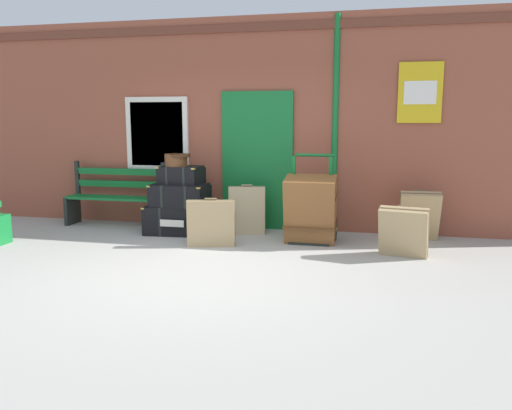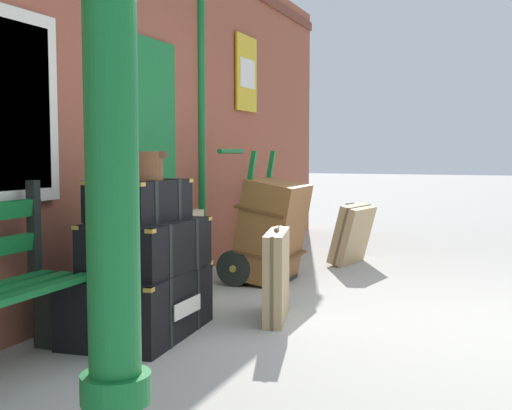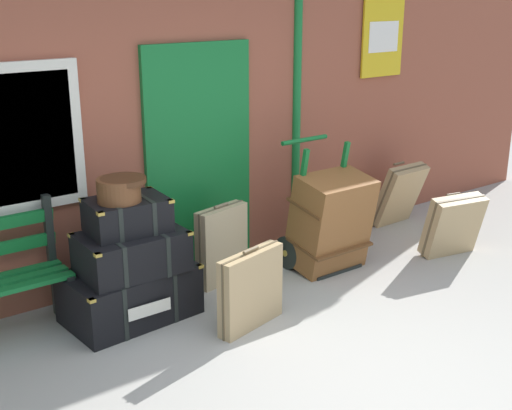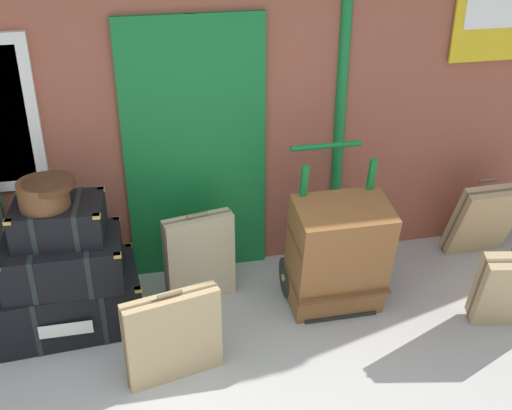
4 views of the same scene
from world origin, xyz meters
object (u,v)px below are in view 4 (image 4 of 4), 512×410
object	(u,v)px
steamer_trunk_base	(69,300)
large_brown_trunk	(338,255)
suitcase_slate	(200,258)
steamer_trunk_top	(59,220)
suitcase_brown	(483,219)
suitcase_umber	(173,336)
round_hatbox	(44,192)
porters_trolley	(329,265)
steamer_trunk_middle	(64,260)

from	to	relation	value
steamer_trunk_base	large_brown_trunk	world-z (taller)	large_brown_trunk
large_brown_trunk	suitcase_slate	xyz separation A→B (m)	(-0.98, 0.36, -0.12)
steamer_trunk_top	suitcase_brown	world-z (taller)	steamer_trunk_top
steamer_trunk_top	suitcase_brown	distance (m)	3.45
suitcase_brown	suitcase_slate	world-z (taller)	suitcase_slate
steamer_trunk_top	suitcase_umber	size ratio (longest dim) A/B	0.97
round_hatbox	porters_trolley	size ratio (longest dim) A/B	0.32
steamer_trunk_base	porters_trolley	bearing A→B (deg)	-1.51
suitcase_brown	steamer_trunk_top	bearing A→B (deg)	-176.10
round_hatbox	suitcase_brown	world-z (taller)	round_hatbox
round_hatbox	porters_trolley	distance (m)	2.17
steamer_trunk_middle	steamer_trunk_top	bearing A→B (deg)	83.25
suitcase_umber	suitcase_brown	size ratio (longest dim) A/B	0.92
steamer_trunk_middle	suitcase_umber	world-z (taller)	steamer_trunk_middle
steamer_trunk_base	steamer_trunk_top	bearing A→B (deg)	6.43
steamer_trunk_middle	steamer_trunk_top	xyz separation A→B (m)	(0.01, 0.05, 0.29)
steamer_trunk_top	large_brown_trunk	size ratio (longest dim) A/B	0.68
steamer_trunk_top	large_brown_trunk	distance (m)	2.00
steamer_trunk_base	steamer_trunk_middle	bearing A→B (deg)	-76.27
round_hatbox	steamer_trunk_middle	bearing A→B (deg)	-27.63
steamer_trunk_middle	suitcase_slate	xyz separation A→B (m)	(0.97, 0.19, -0.23)
steamer_trunk_middle	round_hatbox	xyz separation A→B (m)	(-0.05, 0.03, 0.52)
large_brown_trunk	suitcase_slate	world-z (taller)	large_brown_trunk
steamer_trunk_top	round_hatbox	distance (m)	0.24
suitcase_slate	steamer_trunk_base	bearing A→B (deg)	-172.15
steamer_trunk_base	steamer_trunk_middle	world-z (taller)	steamer_trunk_middle
round_hatbox	porters_trolley	world-z (taller)	porters_trolley
suitcase_umber	steamer_trunk_middle	bearing A→B (deg)	136.39
steamer_trunk_base	suitcase_umber	world-z (taller)	suitcase_umber
suitcase_slate	suitcase_umber	bearing A→B (deg)	-109.07
large_brown_trunk	steamer_trunk_top	bearing A→B (deg)	173.33
porters_trolley	suitcase_umber	world-z (taller)	porters_trolley
round_hatbox	suitcase_slate	distance (m)	1.28
suitcase_brown	round_hatbox	bearing A→B (deg)	-175.75
steamer_trunk_middle	suitcase_slate	distance (m)	1.01
steamer_trunk_top	porters_trolley	world-z (taller)	porters_trolley
steamer_trunk_base	suitcase_slate	distance (m)	1.00
steamer_trunk_middle	porters_trolley	bearing A→B (deg)	-0.00
steamer_trunk_base	suitcase_slate	size ratio (longest dim) A/B	1.41
suitcase_umber	suitcase_slate	world-z (taller)	suitcase_slate
suitcase_umber	suitcase_brown	distance (m)	2.89
porters_trolley	large_brown_trunk	bearing A→B (deg)	-90.00
large_brown_trunk	suitcase_umber	size ratio (longest dim) A/B	1.42
round_hatbox	porters_trolley	xyz separation A→B (m)	(2.00, -0.03, -0.83)
porters_trolley	suitcase_umber	distance (m)	1.43
steamer_trunk_middle	porters_trolley	world-z (taller)	porters_trolley
steamer_trunk_top	suitcase_umber	distance (m)	1.12
round_hatbox	suitcase_umber	xyz separation A→B (m)	(0.73, -0.68, -0.79)
steamer_trunk_base	porters_trolley	world-z (taller)	porters_trolley
suitcase_umber	suitcase_brown	xyz separation A→B (m)	(2.73, 0.93, 0.04)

